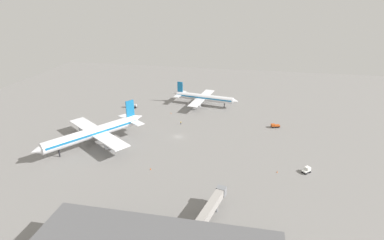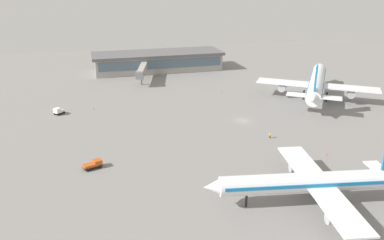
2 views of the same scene
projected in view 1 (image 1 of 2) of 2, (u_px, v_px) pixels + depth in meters
The scene contains 11 objects.
ground at pixel (178, 137), 154.39m from camera, with size 288.00×288.00×0.00m, color gray.
airplane_at_gate at pixel (204, 98), 194.66m from camera, with size 42.94×34.80×13.11m.
airplane_taxiing at pixel (94, 133), 144.51m from camera, with size 39.91×47.22×16.68m.
pushback_tractor at pixel (275, 126), 164.34m from camera, with size 4.78×3.35×1.90m.
baggage_tug at pixel (307, 170), 124.07m from camera, with size 3.72×3.69×2.30m.
fuel_truck at pixel (132, 106), 191.23m from camera, with size 6.36×2.36×2.50m.
ground_crew_worker at pixel (181, 123), 168.11m from camera, with size 0.54×0.54×1.67m.
jet_bridge at pixel (210, 209), 96.08m from camera, with size 8.37×23.13×6.74m.
safety_cone_near_gate at pixel (171, 113), 182.50m from camera, with size 0.44×0.44×0.60m, color #EA590C.
safety_cone_mid_apron at pixel (151, 169), 126.31m from camera, with size 0.44×0.44×0.60m, color #EA590C.
safety_cone_far_side at pixel (277, 172), 124.36m from camera, with size 0.44×0.44×0.60m, color #EA590C.
Camera 1 is at (33.41, -135.35, 67.17)m, focal length 29.59 mm.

